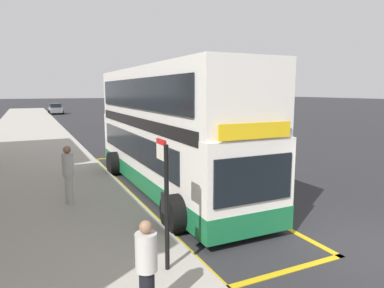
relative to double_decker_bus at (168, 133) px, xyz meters
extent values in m
plane|color=#28282B|center=(2.46, 25.22, -2.06)|extent=(260.00, 260.00, 0.00)
cube|color=#A39E93|center=(-4.54, 25.22, -1.99)|extent=(6.00, 76.00, 0.14)
cube|color=white|center=(0.01, 0.01, -0.71)|extent=(2.40, 10.68, 2.30)
cube|color=white|center=(0.01, 0.01, 1.39)|extent=(2.38, 10.46, 1.90)
cube|color=#196B3D|center=(0.01, 0.01, -1.56)|extent=(2.42, 10.70, 0.60)
cube|color=black|center=(0.01, 0.01, 0.46)|extent=(2.43, 9.82, 0.36)
cube|color=black|center=(-1.22, 0.41, -0.41)|extent=(0.04, 8.54, 0.90)
cube|color=black|center=(-1.22, 0.01, 1.44)|extent=(0.04, 9.40, 1.00)
cube|color=black|center=(0.01, -5.35, -0.46)|extent=(2.11, 0.04, 1.10)
cube|color=yellow|center=(0.01, -5.35, 0.66)|extent=(1.92, 0.04, 0.36)
cylinder|color=black|center=(-1.29, -3.83, -1.56)|extent=(0.56, 1.00, 1.00)
cylinder|color=black|center=(1.30, -3.83, -1.56)|extent=(0.56, 1.00, 1.00)
cylinder|color=black|center=(-1.29, 2.95, -1.56)|extent=(0.56, 1.00, 1.00)
cylinder|color=black|center=(1.30, 2.95, -1.56)|extent=(0.56, 1.00, 1.00)
cube|color=gold|center=(-1.46, 0.06, -2.06)|extent=(0.16, 13.49, 0.01)
cube|color=gold|center=(1.44, 0.06, -2.06)|extent=(0.16, 13.49, 0.01)
cube|color=gold|center=(-0.01, -6.61, -2.06)|extent=(3.06, 0.16, 0.01)
cube|color=gold|center=(-0.01, 6.72, -2.06)|extent=(3.06, 0.16, 0.01)
cylinder|color=black|center=(-2.28, -5.72, -0.69)|extent=(0.09, 0.09, 2.47)
cube|color=silver|center=(-2.28, -5.46, 0.37)|extent=(0.05, 0.42, 0.30)
cube|color=red|center=(-2.28, -5.46, 0.57)|extent=(0.05, 0.42, 0.10)
cube|color=black|center=(-2.28, -5.62, -0.62)|extent=(0.06, 0.28, 0.40)
cube|color=slate|center=(7.47, 29.87, -1.40)|extent=(1.76, 4.20, 0.72)
cube|color=black|center=(7.47, 29.77, -0.74)|extent=(1.52, 1.90, 0.60)
cylinder|color=black|center=(6.53, 31.17, -1.76)|extent=(0.22, 0.60, 0.60)
cylinder|color=black|center=(8.40, 31.17, -1.76)|extent=(0.22, 0.60, 0.60)
cylinder|color=black|center=(6.53, 28.57, -1.76)|extent=(0.22, 0.60, 0.60)
cylinder|color=black|center=(8.40, 28.57, -1.76)|extent=(0.22, 0.60, 0.60)
cube|color=black|center=(5.29, 22.85, -1.40)|extent=(1.76, 4.20, 0.72)
cube|color=black|center=(5.29, 22.75, -0.74)|extent=(1.52, 1.90, 0.60)
cylinder|color=black|center=(4.35, 24.15, -1.76)|extent=(0.22, 0.60, 0.60)
cylinder|color=black|center=(6.22, 24.15, -1.76)|extent=(0.22, 0.60, 0.60)
cylinder|color=black|center=(4.35, 21.54, -1.76)|extent=(0.22, 0.60, 0.60)
cylinder|color=black|center=(6.22, 21.54, -1.76)|extent=(0.22, 0.60, 0.60)
cube|color=slate|center=(-0.58, 45.39, -1.40)|extent=(1.76, 4.20, 0.72)
cube|color=black|center=(-0.58, 45.29, -0.74)|extent=(1.52, 1.90, 0.60)
cylinder|color=black|center=(-1.51, 46.69, -1.76)|extent=(0.22, 0.60, 0.60)
cylinder|color=black|center=(0.36, 46.69, -1.76)|extent=(0.22, 0.60, 0.60)
cylinder|color=black|center=(-1.51, 44.09, -1.76)|extent=(0.22, 0.60, 0.60)
cylinder|color=black|center=(0.36, 44.09, -1.76)|extent=(0.22, 0.60, 0.60)
cylinder|color=#B7B2AD|center=(-3.55, -0.66, -1.48)|extent=(0.24, 0.24, 0.88)
cylinder|color=#B7B2AD|center=(-3.55, -0.66, -0.70)|extent=(0.34, 0.34, 0.69)
sphere|color=#8C664C|center=(-3.55, -0.66, -0.23)|extent=(0.23, 0.23, 0.23)
cylinder|color=#B7B2AD|center=(-3.08, -6.90, -0.87)|extent=(0.34, 0.34, 0.60)
sphere|color=#8C664C|center=(-3.08, -6.90, -0.48)|extent=(0.20, 0.20, 0.20)
camera|label=1|loc=(-4.57, -11.64, 1.55)|focal=32.38mm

